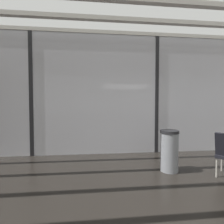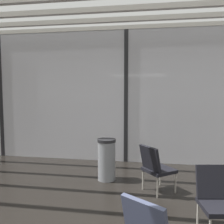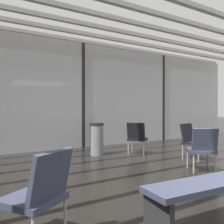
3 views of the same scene
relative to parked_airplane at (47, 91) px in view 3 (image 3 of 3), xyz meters
The scene contains 11 objects.
glass_curtain_wall 4.96m from the parked_airplane, 94.00° to the right, with size 14.00×0.08×3.36m, color silver.
window_mullion_1 4.96m from the parked_airplane, 94.00° to the right, with size 0.10×0.12×3.36m, color black.
window_mullion_2 5.87m from the parked_airplane, 57.35° to the right, with size 0.10×0.12×3.36m, color black.
ceiling_slats 8.33m from the parked_airplane, 92.40° to the right, with size 13.72×6.72×0.10m.
parked_airplane is the anchor object (origin of this frame).
lounge_chair_0 8.24m from the parked_airplane, 81.47° to the right, with size 0.56×0.60×0.87m.
lounge_chair_1 7.00m from the parked_airplane, 86.59° to the right, with size 0.71×0.70×0.87m.
lounge_chair_2 10.41m from the parked_airplane, 107.26° to the right, with size 0.69×0.70×0.87m.
lounge_chair_4 9.10m from the parked_airplane, 87.65° to the right, with size 0.69×0.70×0.87m.
waiting_bench 10.63m from the parked_airplane, 97.80° to the right, with size 1.53×0.51×0.47m.
trash_bin 6.58m from the parked_airplane, 95.31° to the right, with size 0.38×0.38×0.86m.
Camera 3 is at (-3.30, -1.89, 1.24)m, focal length 38.64 mm.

